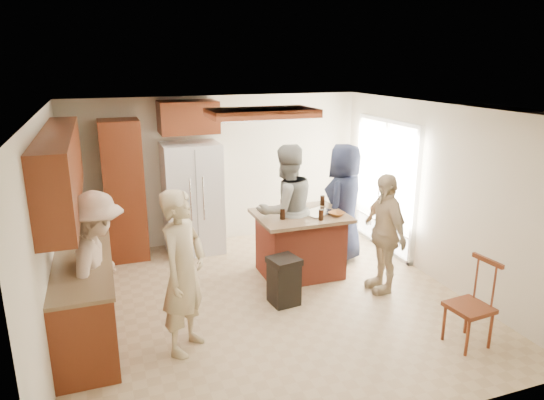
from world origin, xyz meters
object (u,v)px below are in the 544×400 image
object	(u,v)px
person_front_left	(184,272)
kitchen_island	(300,244)
person_side_right	(384,233)
person_behind_left	(286,210)
person_counter	(99,268)
refrigerator	(193,198)
spindle_chair	(471,307)
trash_bin	(284,280)
person_behind_right	(344,203)

from	to	relation	value
person_front_left	kitchen_island	bearing A→B (deg)	-14.88
person_front_left	kitchen_island	xyz separation A→B (m)	(1.92, 1.37, -0.43)
person_side_right	kitchen_island	bearing A→B (deg)	-131.65
person_behind_left	person_counter	bearing A→B (deg)	10.88
person_behind_left	refrigerator	world-z (taller)	person_behind_left
person_behind_left	refrigerator	xyz separation A→B (m)	(-1.12, 1.31, -0.06)
refrigerator	spindle_chair	distance (m)	4.47
refrigerator	person_behind_left	bearing A→B (deg)	-49.54
person_front_left	trash_bin	size ratio (longest dim) A/B	2.87
person_behind_left	trash_bin	size ratio (longest dim) A/B	3.06
trash_bin	person_side_right	bearing A→B (deg)	-2.94
person_behind_left	spindle_chair	size ratio (longest dim) A/B	1.94
refrigerator	kitchen_island	xyz separation A→B (m)	(1.29, -1.45, -0.43)
person_front_left	person_side_right	bearing A→B (deg)	-39.65
refrigerator	kitchen_island	world-z (taller)	refrigerator
person_behind_right	kitchen_island	size ratio (longest dim) A/B	1.44
refrigerator	person_front_left	bearing A→B (deg)	-102.59
person_front_left	refrigerator	bearing A→B (deg)	26.90
person_behind_right	kitchen_island	world-z (taller)	person_behind_right
person_counter	person_behind_left	bearing A→B (deg)	-58.25
kitchen_island	person_side_right	bearing A→B (deg)	-44.27
kitchen_island	person_behind_left	bearing A→B (deg)	140.23
person_side_right	spindle_chair	size ratio (longest dim) A/B	1.65
person_behind_right	kitchen_island	xyz separation A→B (m)	(-0.86, -0.31, -0.45)
person_counter	person_behind_right	bearing A→B (deg)	-61.47
person_behind_left	person_counter	xyz separation A→B (m)	(-2.59, -1.00, -0.10)
trash_bin	kitchen_island	bearing A→B (deg)	54.54
person_behind_left	refrigerator	size ratio (longest dim) A/B	1.07
person_counter	kitchen_island	distance (m)	2.92
person_side_right	spindle_chair	world-z (taller)	person_side_right
person_behind_right	spindle_chair	world-z (taller)	person_behind_right
spindle_chair	person_behind_left	bearing A→B (deg)	116.00
person_counter	refrigerator	size ratio (longest dim) A/B	0.96
person_counter	trash_bin	bearing A→B (deg)	-77.00
person_behind_right	person_side_right	bearing A→B (deg)	49.36
person_front_left	person_behind_right	size ratio (longest dim) A/B	0.98
person_front_left	trash_bin	bearing A→B (deg)	-26.66
person_behind_right	refrigerator	world-z (taller)	person_behind_right
person_counter	person_front_left	bearing A→B (deg)	-110.69
person_front_left	person_counter	distance (m)	0.99
person_behind_left	kitchen_island	bearing A→B (deg)	130.00
person_front_left	refrigerator	size ratio (longest dim) A/B	1.00
kitchen_island	trash_bin	distance (m)	0.96
spindle_chair	trash_bin	bearing A→B (deg)	135.29
person_side_right	person_counter	distance (m)	3.62
person_behind_right	trash_bin	bearing A→B (deg)	-3.20
person_counter	refrigerator	distance (m)	2.74
person_side_right	kitchen_island	distance (m)	1.25
person_counter	spindle_chair	size ratio (longest dim) A/B	1.73
person_side_right	trash_bin	xyz separation A→B (m)	(-1.41, 0.07, -0.50)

